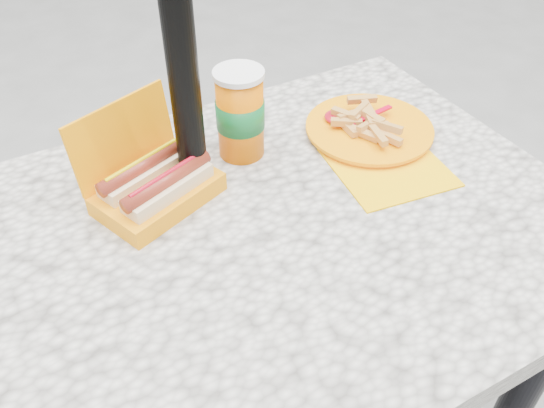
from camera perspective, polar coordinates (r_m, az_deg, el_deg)
picnic_table at (r=1.02m, az=-3.46°, el=-7.75°), size 1.20×0.80×0.75m
hotdog_box at (r=1.00m, az=-11.56°, el=1.99°), size 0.24×0.21×0.17m
fries_plate at (r=1.17m, az=9.63°, el=7.21°), size 0.27×0.35×0.05m
soda_cup at (r=1.07m, az=-3.17°, el=8.93°), size 0.09×0.09×0.17m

